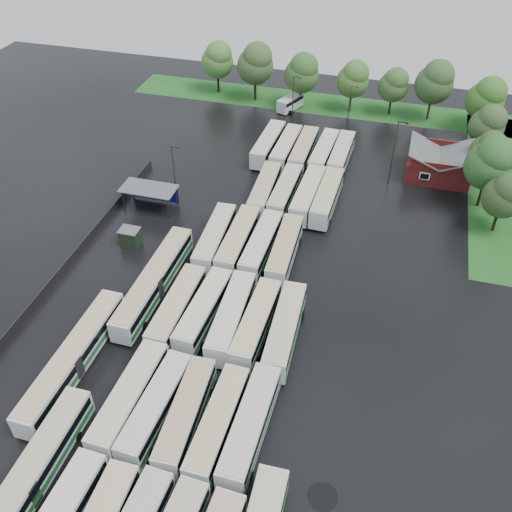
# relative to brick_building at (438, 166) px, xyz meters

# --- Properties ---
(ground) EXTENTS (160.00, 160.00, 0.00)m
(ground) POSITION_rel_brick_building_xyz_m (-24.00, -42.77, -1.87)
(ground) COLOR black
(ground) RESTS_ON ground
(brick_building) EXTENTS (10.07, 8.60, 5.39)m
(brick_building) POSITION_rel_brick_building_xyz_m (0.00, 0.00, 0.00)
(brick_building) COLOR maroon
(brick_building) RESTS_ON ground
(wash_shed) EXTENTS (8.20, 4.20, 3.58)m
(wash_shed) POSITION_rel_brick_building_xyz_m (-41.20, -20.74, 1.12)
(wash_shed) COLOR #2D2D30
(wash_shed) RESTS_ON ground
(utility_hut) EXTENTS (2.70, 2.20, 2.62)m
(utility_hut) POSITION_rel_brick_building_xyz_m (-40.20, -30.17, -0.55)
(utility_hut) COLOR black
(utility_hut) RESTS_ON ground
(grass_strip_north) EXTENTS (80.00, 10.00, 0.01)m
(grass_strip_north) POSITION_rel_brick_building_xyz_m (-22.00, 22.03, -1.86)
(grass_strip_north) COLOR #195118
(grass_strip_north) RESTS_ON ground
(grass_strip_east) EXTENTS (10.00, 50.00, 0.01)m
(grass_strip_east) POSITION_rel_brick_building_xyz_m (10.00, 0.03, -1.86)
(grass_strip_east) COLOR #195118
(grass_strip_east) RESTS_ON ground
(west_fence) EXTENTS (0.10, 50.00, 1.20)m
(west_fence) POSITION_rel_brick_building_xyz_m (-46.20, -34.77, -1.27)
(west_fence) COLOR #2D2D30
(west_fence) RESTS_ON ground
(bus_r1c0) EXTENTS (3.08, 13.07, 3.62)m
(bus_r1c0) POSITION_rel_brick_building_xyz_m (-28.30, -55.11, 0.13)
(bus_r1c0) COLOR silver
(bus_r1c0) RESTS_ON ground
(bus_r1c1) EXTENTS (3.19, 12.49, 3.45)m
(bus_r1c1) POSITION_rel_brick_building_xyz_m (-25.36, -55.37, 0.03)
(bus_r1c1) COLOR silver
(bus_r1c1) RESTS_ON ground
(bus_r1c2) EXTENTS (3.19, 12.46, 3.44)m
(bus_r1c2) POSITION_rel_brick_building_xyz_m (-22.19, -55.37, 0.03)
(bus_r1c2) COLOR silver
(bus_r1c2) RESTS_ON ground
(bus_r1c3) EXTENTS (2.81, 12.46, 3.46)m
(bus_r1c3) POSITION_rel_brick_building_xyz_m (-18.83, -55.51, 0.04)
(bus_r1c3) COLOR silver
(bus_r1c3) RESTS_ON ground
(bus_r1c4) EXTENTS (2.95, 13.06, 3.62)m
(bus_r1c4) POSITION_rel_brick_building_xyz_m (-15.75, -54.95, 0.13)
(bus_r1c4) COLOR silver
(bus_r1c4) RESTS_ON ground
(bus_r2c0) EXTENTS (2.80, 12.75, 3.54)m
(bus_r2c0) POSITION_rel_brick_building_xyz_m (-28.51, -41.91, 0.08)
(bus_r2c0) COLOR silver
(bus_r2c0) RESTS_ON ground
(bus_r2c1) EXTENTS (3.21, 12.63, 3.49)m
(bus_r2c1) POSITION_rel_brick_building_xyz_m (-25.37, -41.42, 0.05)
(bus_r2c1) COLOR silver
(bus_r2c1) RESTS_ON ground
(bus_r2c2) EXTENTS (3.25, 13.07, 3.61)m
(bus_r2c2) POSITION_rel_brick_building_xyz_m (-21.91, -41.58, 0.12)
(bus_r2c2) COLOR silver
(bus_r2c2) RESTS_ON ground
(bus_r2c3) EXTENTS (2.90, 12.68, 3.52)m
(bus_r2c3) POSITION_rel_brick_building_xyz_m (-18.90, -41.79, 0.07)
(bus_r2c3) COLOR silver
(bus_r2c3) RESTS_ON ground
(bus_r2c4) EXTENTS (3.26, 13.06, 3.61)m
(bus_r2c4) POSITION_rel_brick_building_xyz_m (-15.51, -41.82, 0.12)
(bus_r2c4) COLOR silver
(bus_r2c4) RESTS_ON ground
(bus_r3c0) EXTENTS (3.32, 12.91, 3.56)m
(bus_r3c0) POSITION_rel_brick_building_xyz_m (-28.57, -28.01, 0.09)
(bus_r3c0) COLOR silver
(bus_r3c0) RESTS_ON ground
(bus_r3c1) EXTENTS (2.82, 12.94, 3.60)m
(bus_r3c1) POSITION_rel_brick_building_xyz_m (-25.38, -27.70, 0.11)
(bus_r3c1) COLOR silver
(bus_r3c1) RESTS_ON ground
(bus_r3c2) EXTENTS (2.89, 12.69, 3.52)m
(bus_r3c2) POSITION_rel_brick_building_xyz_m (-22.14, -27.72, 0.07)
(bus_r3c2) COLOR silver
(bus_r3c2) RESTS_ON ground
(bus_r3c3) EXTENTS (3.06, 12.68, 3.51)m
(bus_r3c3) POSITION_rel_brick_building_xyz_m (-18.87, -27.85, 0.06)
(bus_r3c3) COLOR silver
(bus_r3c3) RESTS_ON ground
(bus_r4c1) EXTENTS (3.15, 12.66, 3.50)m
(bus_r4c1) POSITION_rel_brick_building_xyz_m (-25.21, -14.60, 0.06)
(bus_r4c1) COLOR silver
(bus_r4c1) RESTS_ON ground
(bus_r4c2) EXTENTS (2.81, 12.36, 3.43)m
(bus_r4c2) POSITION_rel_brick_building_xyz_m (-22.12, -14.11, 0.02)
(bus_r4c2) COLOR silver
(bus_r4c2) RESTS_ON ground
(bus_r4c3) EXTENTS (3.13, 13.04, 3.61)m
(bus_r4c3) POSITION_rel_brick_building_xyz_m (-18.62, -14.10, 0.12)
(bus_r4c3) COLOR silver
(bus_r4c3) RESTS_ON ground
(bus_r4c4) EXTENTS (3.04, 13.04, 3.61)m
(bus_r4c4) POSITION_rel_brick_building_xyz_m (-15.73, -14.04, 0.12)
(bus_r4c4) COLOR silver
(bus_r4c4) RESTS_ON ground
(bus_r5c0) EXTENTS (3.07, 12.87, 3.56)m
(bus_r5c0) POSITION_rel_brick_building_xyz_m (-28.35, -0.60, 0.09)
(bus_r5c0) COLOR silver
(bus_r5c0) RESTS_ON ground
(bus_r5c1) EXTENTS (2.96, 12.56, 3.48)m
(bus_r5c1) POSITION_rel_brick_building_xyz_m (-25.11, -0.96, 0.05)
(bus_r5c1) COLOR silver
(bus_r5c1) RESTS_ON ground
(bus_r5c2) EXTENTS (2.75, 12.52, 3.48)m
(bus_r5c2) POSITION_rel_brick_building_xyz_m (-22.08, -0.94, 0.05)
(bus_r5c2) COLOR silver
(bus_r5c2) RESTS_ON ground
(bus_r5c3) EXTENTS (3.18, 12.51, 3.45)m
(bus_r5c3) POSITION_rel_brick_building_xyz_m (-18.65, -0.79, 0.03)
(bus_r5c3) COLOR silver
(bus_r5c3) RESTS_ON ground
(bus_r5c4) EXTENTS (2.92, 12.37, 3.43)m
(bus_r5c4) POSITION_rel_brick_building_xyz_m (-15.75, -0.61, 0.02)
(bus_r5c4) COLOR silver
(bus_r5c4) RESTS_ON ground
(artic_bus_west_a) EXTENTS (2.66, 18.62, 3.46)m
(artic_bus_west_a) POSITION_rel_brick_building_xyz_m (-33.05, -65.67, 0.05)
(artic_bus_west_a) COLOR silver
(artic_bus_west_a) RESTS_ON ground
(artic_bus_west_b) EXTENTS (2.91, 19.02, 3.52)m
(artic_bus_west_b) POSITION_rel_brick_building_xyz_m (-33.01, -38.28, 0.09)
(artic_bus_west_b) COLOR silver
(artic_bus_west_b) RESTS_ON ground
(artic_bus_west_c) EXTENTS (2.93, 18.84, 3.49)m
(artic_bus_west_c) POSITION_rel_brick_building_xyz_m (-36.36, -52.07, 0.07)
(artic_bus_west_c) COLOR silver
(artic_bus_west_c) RESTS_ON ground
(minibus) EXTENTS (4.36, 6.40, 2.63)m
(minibus) POSITION_rel_brick_building_xyz_m (-28.73, 17.75, -0.41)
(minibus) COLOR silver
(minibus) RESTS_ON ground
(tree_north_0) EXTENTS (6.49, 6.49, 10.75)m
(tree_north_0) POSITION_rel_brick_building_xyz_m (-44.83, 21.87, 5.05)
(tree_north_0) COLOR black
(tree_north_0) RESTS_ON ground
(tree_north_1) EXTENTS (7.15, 7.15, 11.85)m
(tree_north_1) POSITION_rel_brick_building_xyz_m (-36.39, 20.21, 5.75)
(tree_north_1) COLOR black
(tree_north_1) RESTS_ON ground
(tree_north_2) EXTENTS (6.66, 6.66, 11.03)m
(tree_north_2) POSITION_rel_brick_building_xyz_m (-26.92, 19.30, 5.23)
(tree_north_2) COLOR #341D11
(tree_north_2) RESTS_ON ground
(tree_north_3) EXTENTS (6.17, 6.17, 10.23)m
(tree_north_3) POSITION_rel_brick_building_xyz_m (-17.18, 20.31, 4.71)
(tree_north_3) COLOR #322516
(tree_north_3) RESTS_ON ground
(tree_north_4) EXTENTS (5.65, 5.65, 9.37)m
(tree_north_4) POSITION_rel_brick_building_xyz_m (-9.58, 20.96, 4.16)
(tree_north_4) COLOR black
(tree_north_4) RESTS_ON ground
(tree_north_5) EXTENTS (7.06, 7.06, 11.69)m
(tree_north_5) POSITION_rel_brick_building_xyz_m (-2.30, 20.76, 5.66)
(tree_north_5) COLOR #362012
(tree_north_5) RESTS_ON ground
(tree_north_6) EXTENTS (5.40, 5.40, 8.94)m
(tree_north_6) POSITION_rel_brick_building_xyz_m (7.10, 20.54, 3.88)
(tree_north_6) COLOR #362319
(tree_north_6) RESTS_ON ground
(tree_east_0) EXTENTS (5.76, 5.76, 9.54)m
(tree_east_0) POSITION_rel_brick_building_xyz_m (8.48, -13.11, 4.27)
(tree_east_0) COLOR black
(tree_east_0) RESTS_ON ground
(tree_east_1) EXTENTS (7.07, 7.07, 11.71)m
(tree_east_1) POSITION_rel_brick_building_xyz_m (6.52, -7.17, 5.67)
(tree_east_1) COLOR black
(tree_east_1) RESTS_ON ground
(tree_east_2) EXTENTS (5.39, 5.39, 8.92)m
(tree_east_2) POSITION_rel_brick_building_xyz_m (6.82, 0.30, 3.87)
(tree_east_2) COLOR black
(tree_east_2) RESTS_ON ground
(tree_east_3) EXTENTS (5.92, 5.92, 9.80)m
(tree_east_3) POSITION_rel_brick_building_xyz_m (6.89, 8.14, 4.44)
(tree_east_3) COLOR #3A2A1E
(tree_east_3) RESTS_ON ground
(tree_east_4) EXTENTS (6.74, 6.74, 11.16)m
(tree_east_4) POSITION_rel_brick_building_xyz_m (6.68, 16.56, 5.31)
(tree_east_4) COLOR #382415
(tree_east_4) RESTS_ON ground
(lamp_post_ne) EXTENTS (1.67, 0.32, 10.82)m
(lamp_post_ne) POSITION_rel_brick_building_xyz_m (-7.23, -4.22, 4.42)
(lamp_post_ne) COLOR #2D2D30
(lamp_post_ne) RESTS_ON ground
(lamp_post_nw) EXTENTS (1.41, 0.27, 9.15)m
(lamp_post_nw) POSITION_rel_brick_building_xyz_m (-38.33, -17.65, 3.45)
(lamp_post_nw) COLOR #2D2D30
(lamp_post_nw) RESTS_ON ground
(lamp_post_back_w) EXTENTS (1.48, 0.29, 9.60)m
(lamp_post_back_w) POSITION_rel_brick_building_xyz_m (-26.70, 11.20, 3.71)
(lamp_post_back_w) COLOR #2D2D30
(lamp_post_back_w) RESTS_ON ground
(lamp_post_back_e) EXTENTS (1.40, 0.27, 9.09)m
(lamp_post_back_e) POSITION_rel_brick_building_xyz_m (-16.38, 10.94, 3.41)
(lamp_post_back_e) COLOR #2D2D30
(lamp_post_back_e) RESTS_ON ground
(puddle_0) EXTENTS (6.09, 6.09, 0.01)m
(puddle_0) POSITION_rel_brick_building_xyz_m (-25.87, -63.11, -1.86)
(puddle_0) COLOR black
(puddle_0) RESTS_ON ground
(puddle_2) EXTENTS (5.64, 5.64, 0.01)m
(puddle_2) POSITION_rel_brick_building_xyz_m (-34.17, -40.17, -1.86)
(puddle_2) COLOR black
(puddle_2) RESTS_ON ground
(puddle_3) EXTENTS (4.21, 4.21, 0.01)m
(puddle_3) POSITION_rel_brick_building_xyz_m (-17.72, -41.88, -1.86)
(puddle_3) COLOR black
(puddle_3) RESTS_ON ground
(puddle_4) EXTENTS (2.80, 2.80, 0.01)m
(puddle_4) POSITION_rel_brick_building_xyz_m (-7.82, -58.96, -1.86)
(puddle_4) COLOR black
(puddle_4) RESTS_ON ground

